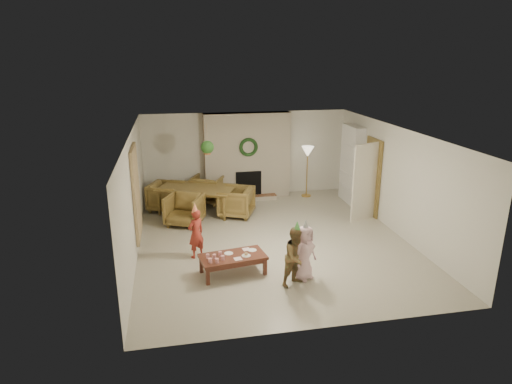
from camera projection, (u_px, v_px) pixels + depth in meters
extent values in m
plane|color=#B7B29E|center=(272.00, 240.00, 10.19)|extent=(7.00, 7.00, 0.00)
plane|color=white|center=(273.00, 132.00, 9.44)|extent=(7.00, 7.00, 0.00)
plane|color=silver|center=(246.00, 154.00, 13.09)|extent=(7.00, 0.00, 7.00)
plane|color=silver|center=(326.00, 255.00, 6.54)|extent=(7.00, 0.00, 7.00)
plane|color=silver|center=(134.00, 196.00, 9.27)|extent=(0.00, 7.00, 7.00)
plane|color=silver|center=(397.00, 181.00, 10.36)|extent=(0.00, 7.00, 7.00)
cube|color=#532916|center=(247.00, 156.00, 12.91)|extent=(2.50, 0.40, 2.50)
cube|color=brown|center=(249.00, 198.00, 12.94)|extent=(1.60, 0.30, 0.12)
cube|color=black|center=(248.00, 184.00, 12.98)|extent=(0.75, 0.12, 0.75)
torus|color=#153915|center=(249.00, 147.00, 12.60)|extent=(0.54, 0.10, 0.54)
cylinder|color=gold|center=(306.00, 195.00, 13.31)|extent=(0.28, 0.28, 0.03)
cylinder|color=gold|center=(307.00, 173.00, 13.11)|extent=(0.03, 0.03, 1.37)
cone|color=beige|center=(308.00, 152.00, 12.91)|extent=(0.36, 0.36, 0.30)
cube|color=white|center=(352.00, 164.00, 12.53)|extent=(0.30, 1.00, 2.20)
cube|color=white|center=(350.00, 186.00, 12.72)|extent=(0.30, 0.92, 0.03)
cube|color=white|center=(350.00, 173.00, 12.60)|extent=(0.30, 0.92, 0.03)
cube|color=white|center=(351.00, 159.00, 12.48)|extent=(0.30, 0.92, 0.03)
cube|color=white|center=(352.00, 145.00, 12.36)|extent=(0.30, 0.92, 0.03)
cube|color=maroon|center=(351.00, 183.00, 12.54)|extent=(0.20, 0.40, 0.24)
cube|color=navy|center=(349.00, 168.00, 12.60)|extent=(0.20, 0.44, 0.24)
cube|color=#B18C25|center=(352.00, 156.00, 12.35)|extent=(0.20, 0.36, 0.22)
cube|color=olive|center=(372.00, 177.00, 11.55)|extent=(0.05, 0.86, 2.04)
cube|color=beige|center=(365.00, 182.00, 11.13)|extent=(0.77, 0.32, 2.00)
cube|color=tan|center=(136.00, 193.00, 9.47)|extent=(0.06, 1.20, 2.00)
imported|color=olive|center=(197.00, 200.00, 11.83)|extent=(2.28, 1.82, 0.70)
imported|color=olive|center=(184.00, 210.00, 11.00)|extent=(1.10, 1.11, 0.78)
imported|color=olive|center=(207.00, 189.00, 12.63)|extent=(1.10, 1.11, 0.78)
imported|color=olive|center=(166.00, 197.00, 12.00)|extent=(1.11, 1.10, 0.78)
imported|color=olive|center=(236.00, 202.00, 11.58)|extent=(1.11, 1.10, 0.78)
cylinder|color=tan|center=(207.00, 138.00, 10.71)|extent=(0.01, 0.01, 0.70)
cylinder|color=#A66435|center=(207.00, 152.00, 10.82)|extent=(0.16, 0.16, 0.12)
sphere|color=#21501A|center=(207.00, 147.00, 10.78)|extent=(0.32, 0.32, 0.32)
cube|color=#592B1D|center=(233.00, 257.00, 8.52)|extent=(1.34, 0.82, 0.06)
cube|color=#592B1D|center=(233.00, 260.00, 8.54)|extent=(1.23, 0.71, 0.08)
cube|color=#592B1D|center=(208.00, 277.00, 8.16)|extent=(0.08, 0.08, 0.33)
cube|color=#592B1D|center=(265.00, 267.00, 8.54)|extent=(0.08, 0.08, 0.33)
cube|color=#592B1D|center=(201.00, 265.00, 8.62)|extent=(0.08, 0.08, 0.33)
cube|color=#592B1D|center=(256.00, 256.00, 8.99)|extent=(0.08, 0.08, 0.33)
cylinder|color=white|center=(210.00, 260.00, 8.21)|extent=(0.08, 0.08, 0.09)
cylinder|color=white|center=(208.00, 256.00, 8.38)|extent=(0.08, 0.08, 0.09)
cylinder|color=white|center=(217.00, 261.00, 8.21)|extent=(0.08, 0.08, 0.09)
cylinder|color=white|center=(214.00, 256.00, 8.38)|extent=(0.08, 0.08, 0.09)
cylinder|color=white|center=(223.00, 258.00, 8.32)|extent=(0.08, 0.08, 0.09)
cylinder|color=white|center=(220.00, 254.00, 8.49)|extent=(0.08, 0.08, 0.09)
cylinder|color=white|center=(229.00, 253.00, 8.60)|extent=(0.20, 0.20, 0.01)
cylinder|color=white|center=(246.00, 256.00, 8.50)|extent=(0.20, 0.20, 0.01)
cylinder|color=white|center=(252.00, 250.00, 8.74)|extent=(0.20, 0.20, 0.01)
sphere|color=tan|center=(246.00, 254.00, 8.49)|extent=(0.08, 0.08, 0.07)
cube|color=#FCBAC0|center=(238.00, 259.00, 8.37)|extent=(0.17, 0.17, 0.01)
cube|color=#FCBAC0|center=(246.00, 249.00, 8.78)|extent=(0.17, 0.17, 0.01)
imported|color=maroon|center=(196.00, 234.00, 9.18)|extent=(0.46, 0.42, 1.06)
cone|color=#F4C651|center=(195.00, 208.00, 9.01)|extent=(0.17, 0.17, 0.20)
imported|color=brown|center=(296.00, 257.00, 8.06)|extent=(0.68, 0.63, 1.13)
cone|color=#4DAA49|center=(297.00, 226.00, 7.88)|extent=(0.15, 0.15, 0.18)
imported|color=#F8C6D2|center=(305.00, 253.00, 8.29)|extent=(0.62, 0.57, 1.07)
cone|color=#ADACB3|center=(306.00, 224.00, 8.11)|extent=(0.18, 0.18, 0.19)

